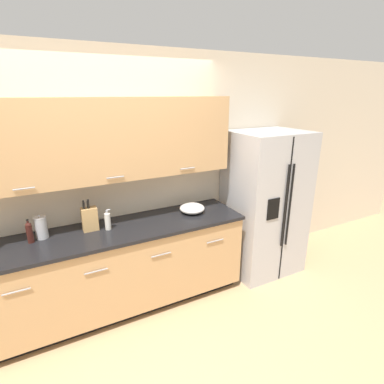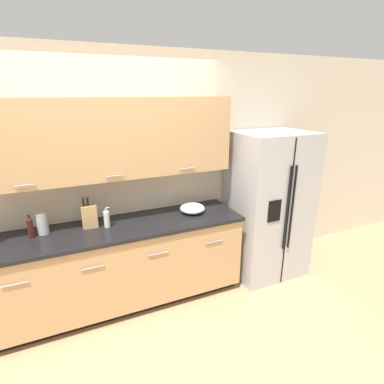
% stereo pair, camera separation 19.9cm
% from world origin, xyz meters
% --- Properties ---
extents(ground_plane, '(14.00, 14.00, 0.00)m').
position_xyz_m(ground_plane, '(0.00, 0.00, 0.00)').
color(ground_plane, tan).
extents(wall_back, '(10.00, 0.39, 2.60)m').
position_xyz_m(wall_back, '(0.01, 1.16, 1.44)').
color(wall_back, beige).
rests_on(wall_back, ground_plane).
extents(counter_unit, '(2.54, 0.64, 0.91)m').
position_xyz_m(counter_unit, '(0.03, 0.88, 0.46)').
color(counter_unit, black).
rests_on(counter_unit, ground_plane).
extents(refrigerator, '(0.87, 0.75, 1.75)m').
position_xyz_m(refrigerator, '(1.82, 0.83, 0.88)').
color(refrigerator, '#B2B2B5').
rests_on(refrigerator, ground_plane).
extents(knife_block, '(0.14, 0.09, 0.32)m').
position_xyz_m(knife_block, '(-0.22, 0.96, 1.03)').
color(knife_block, tan).
rests_on(knife_block, counter_unit).
extents(soap_dispenser, '(0.06, 0.06, 0.20)m').
position_xyz_m(soap_dispenser, '(-0.07, 0.90, 0.99)').
color(soap_dispenser, silver).
rests_on(soap_dispenser, counter_unit).
extents(oil_bottle, '(0.05, 0.05, 0.22)m').
position_xyz_m(oil_bottle, '(-0.73, 0.95, 1.01)').
color(oil_bottle, '#3D1914').
rests_on(oil_bottle, counter_unit).
extents(steel_canister, '(0.11, 0.11, 0.22)m').
position_xyz_m(steel_canister, '(-0.64, 0.99, 1.01)').
color(steel_canister, '#B7B7BA').
rests_on(steel_canister, counter_unit).
extents(mixing_bowl, '(0.27, 0.27, 0.10)m').
position_xyz_m(mixing_bowl, '(0.85, 0.91, 0.96)').
color(mixing_bowl, white).
rests_on(mixing_bowl, counter_unit).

